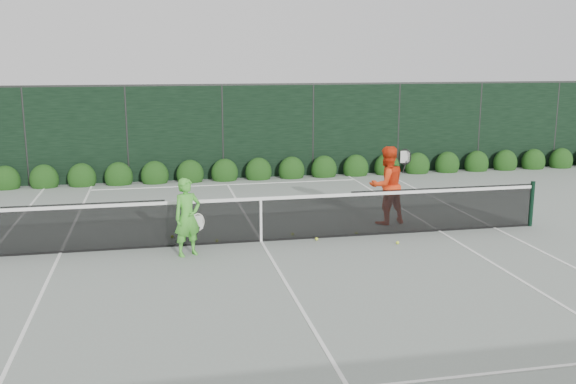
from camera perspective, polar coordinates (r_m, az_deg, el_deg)
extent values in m
plane|color=gray|center=(13.83, -2.40, -4.42)|extent=(80.00, 80.00, 0.00)
cylinder|color=black|center=(16.00, 20.83, -0.98)|extent=(0.10, 0.10, 1.07)
cube|color=black|center=(13.69, -20.07, -3.13)|extent=(4.40, 0.01, 1.02)
cube|color=black|center=(13.71, -2.42, -2.50)|extent=(4.00, 0.01, 0.96)
cube|color=black|center=(14.94, 13.68, -1.51)|extent=(4.40, 0.01, 1.02)
cube|color=white|center=(13.60, -2.44, -0.60)|extent=(12.80, 0.03, 0.07)
cube|color=black|center=(13.83, -2.40, -4.34)|extent=(12.80, 0.02, 0.04)
cube|color=white|center=(13.71, -2.42, -2.59)|extent=(0.05, 0.03, 0.91)
imported|color=green|center=(12.84, -8.94, -2.22)|extent=(0.68, 0.58, 1.57)
torus|color=beige|center=(12.99, -8.06, -2.68)|extent=(0.30, 0.12, 0.30)
cylinder|color=black|center=(13.05, -8.03, -3.70)|extent=(0.10, 0.03, 0.30)
imported|color=red|center=(15.28, 8.76, 0.60)|extent=(1.04, 0.89, 1.85)
torus|color=black|center=(15.11, 10.35, 3.10)|extent=(0.25, 0.21, 0.30)
cylinder|color=black|center=(15.14, 10.32, 2.20)|extent=(0.10, 0.03, 0.30)
cube|color=white|center=(15.65, 17.85, -3.04)|extent=(0.06, 23.77, 0.01)
cube|color=white|center=(13.81, -19.57, -5.13)|extent=(0.06, 23.77, 0.01)
cube|color=white|center=(15.03, 13.29, -3.39)|extent=(0.06, 23.77, 0.01)
cube|color=white|center=(25.38, -6.80, 3.02)|extent=(11.03, 0.06, 0.01)
cube|color=white|center=(20.00, -5.41, 0.66)|extent=(8.23, 0.06, 0.01)
cube|color=white|center=(13.83, -2.40, -4.40)|extent=(0.06, 12.80, 0.01)
cube|color=black|center=(20.85, -5.83, 5.27)|extent=(32.00, 0.06, 3.00)
cube|color=#262826|center=(20.73, -5.92, 9.47)|extent=(32.00, 0.06, 0.06)
cylinder|color=#262826|center=(21.10, -22.30, 4.52)|extent=(0.08, 0.08, 3.00)
cylinder|color=#262826|center=(20.76, -14.12, 4.94)|extent=(0.08, 0.08, 3.00)
cylinder|color=#262826|center=(20.85, -5.83, 5.27)|extent=(0.08, 0.08, 3.00)
cylinder|color=#262826|center=(21.37, 2.23, 5.48)|extent=(0.08, 0.08, 3.00)
cylinder|color=#262826|center=(22.28, 9.78, 5.58)|extent=(0.08, 0.08, 3.00)
cylinder|color=#262826|center=(23.54, 16.62, 5.59)|extent=(0.08, 0.08, 3.00)
cylinder|color=#262826|center=(25.10, 22.69, 5.53)|extent=(0.08, 0.08, 3.00)
ellipsoid|color=#14330E|center=(21.06, -23.80, 0.89)|extent=(0.86, 0.65, 0.94)
ellipsoid|color=#14330E|center=(20.85, -20.85, 1.03)|extent=(0.86, 0.65, 0.94)
ellipsoid|color=#14330E|center=(20.70, -17.85, 1.17)|extent=(0.86, 0.65, 0.94)
ellipsoid|color=#14330E|center=(20.61, -14.81, 1.30)|extent=(0.86, 0.65, 0.94)
ellipsoid|color=#14330E|center=(20.58, -11.75, 1.43)|extent=(0.86, 0.65, 0.94)
ellipsoid|color=#14330E|center=(20.61, -8.69, 1.56)|extent=(0.86, 0.65, 0.94)
ellipsoid|color=#14330E|center=(20.69, -5.65, 1.68)|extent=(0.86, 0.65, 0.94)
ellipsoid|color=#14330E|center=(20.83, -2.64, 1.79)|extent=(0.86, 0.65, 0.94)
ellipsoid|color=#14330E|center=(21.03, 0.32, 1.90)|extent=(0.86, 0.65, 0.94)
ellipsoid|color=#14330E|center=(21.29, 3.22, 2.01)|extent=(0.86, 0.65, 0.94)
ellipsoid|color=#14330E|center=(21.59, 6.04, 2.10)|extent=(0.86, 0.65, 0.94)
ellipsoid|color=#14330E|center=(21.95, 8.78, 2.19)|extent=(0.86, 0.65, 0.94)
ellipsoid|color=#14330E|center=(22.36, 11.42, 2.27)|extent=(0.86, 0.65, 0.94)
ellipsoid|color=#14330E|center=(22.81, 13.97, 2.34)|extent=(0.86, 0.65, 0.94)
ellipsoid|color=#14330E|center=(23.31, 16.41, 2.40)|extent=(0.86, 0.65, 0.94)
ellipsoid|color=#14330E|center=(23.84, 18.74, 2.46)|extent=(0.86, 0.65, 0.94)
ellipsoid|color=#14330E|center=(24.42, 20.97, 2.51)|extent=(0.86, 0.65, 0.94)
ellipsoid|color=#14330E|center=(25.03, 23.10, 2.55)|extent=(0.86, 0.65, 0.94)
sphere|color=#DFF736|center=(13.84, -6.34, -4.33)|extent=(0.07, 0.07, 0.07)
sphere|color=#DFF736|center=(13.82, 9.72, -4.45)|extent=(0.07, 0.07, 0.07)
sphere|color=#DFF736|center=(13.91, 2.56, -4.19)|extent=(0.07, 0.07, 0.07)
sphere|color=#DFF736|center=(14.28, 0.40, -3.74)|extent=(0.07, 0.07, 0.07)
sphere|color=#DFF736|center=(14.30, -10.27, -3.92)|extent=(0.07, 0.07, 0.07)
sphere|color=#DFF736|center=(14.41, 6.09, -3.67)|extent=(0.07, 0.07, 0.07)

